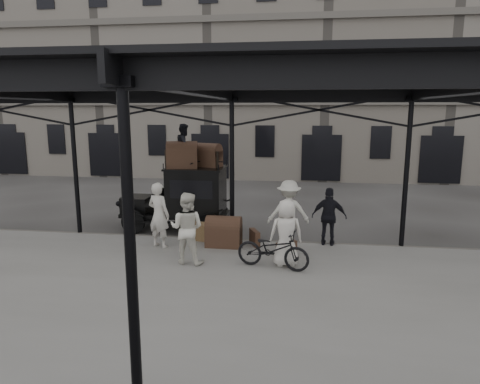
# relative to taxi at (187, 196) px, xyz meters

# --- Properties ---
(ground) EXTENTS (120.00, 120.00, 0.00)m
(ground) POSITION_rel_taxi_xyz_m (1.74, -3.29, -1.20)
(ground) COLOR #383533
(ground) RESTS_ON ground
(platform) EXTENTS (28.00, 8.00, 0.15)m
(platform) POSITION_rel_taxi_xyz_m (1.74, -5.29, -1.13)
(platform) COLOR slate
(platform) RESTS_ON ground
(canopy) EXTENTS (22.50, 9.00, 4.74)m
(canopy) POSITION_rel_taxi_xyz_m (1.74, -5.01, 3.39)
(canopy) COLOR black
(canopy) RESTS_ON ground
(building_frontage) EXTENTS (64.00, 8.00, 14.00)m
(building_frontage) POSITION_rel_taxi_xyz_m (1.74, 14.71, 5.80)
(building_frontage) COLOR slate
(building_frontage) RESTS_ON ground
(taxi) EXTENTS (3.65, 1.55, 2.18)m
(taxi) POSITION_rel_taxi_xyz_m (0.00, 0.00, 0.00)
(taxi) COLOR black
(taxi) RESTS_ON ground
(porter_left) EXTENTS (0.80, 0.66, 1.89)m
(porter_left) POSITION_rel_taxi_xyz_m (-0.22, -2.36, -0.11)
(porter_left) COLOR beige
(porter_left) RESTS_ON platform
(porter_midleft) EXTENTS (0.97, 0.79, 1.86)m
(porter_midleft) POSITION_rel_taxi_xyz_m (0.92, -3.53, -0.13)
(porter_midleft) COLOR silver
(porter_midleft) RESTS_ON platform
(porter_centre) EXTENTS (0.92, 0.69, 1.71)m
(porter_centre) POSITION_rel_taxi_xyz_m (3.44, -3.37, -0.20)
(porter_centre) COLOR silver
(porter_centre) RESTS_ON platform
(porter_official) EXTENTS (1.04, 0.52, 1.71)m
(porter_official) POSITION_rel_taxi_xyz_m (4.62, -1.49, -0.20)
(porter_official) COLOR black
(porter_official) RESTS_ON platform
(porter_right) EXTENTS (1.30, 0.86, 1.89)m
(porter_right) POSITION_rel_taxi_xyz_m (3.45, -1.49, -0.11)
(porter_right) COLOR silver
(porter_right) RESTS_ON platform
(bicycle) EXTENTS (1.96, 1.08, 0.98)m
(bicycle) POSITION_rel_taxi_xyz_m (3.13, -3.60, -0.57)
(bicycle) COLOR black
(bicycle) RESTS_ON platform
(porter_roof) EXTENTS (0.56, 0.71, 1.43)m
(porter_roof) POSITION_rel_taxi_xyz_m (-0.03, -0.10, 1.69)
(porter_roof) COLOR black
(porter_roof) RESTS_ON taxi
(steamer_trunk_roof_near) EXTENTS (1.09, 0.79, 0.73)m
(steamer_trunk_roof_near) POSITION_rel_taxi_xyz_m (-0.08, -0.25, 1.34)
(steamer_trunk_roof_near) COLOR #422C1E
(steamer_trunk_roof_near) RESTS_ON taxi
(steamer_trunk_roof_far) EXTENTS (1.02, 0.82, 0.65)m
(steamer_trunk_roof_far) POSITION_rel_taxi_xyz_m (0.67, 0.20, 1.30)
(steamer_trunk_roof_far) COLOR #422C1E
(steamer_trunk_roof_far) RESTS_ON taxi
(steamer_trunk_platform) EXTENTS (1.02, 0.63, 0.74)m
(steamer_trunk_platform) POSITION_rel_taxi_xyz_m (1.60, -2.02, -0.68)
(steamer_trunk_platform) COLOR #422C1E
(steamer_trunk_platform) RESTS_ON platform
(wicker_hamper) EXTENTS (0.69, 0.57, 0.50)m
(wicker_hamper) POSITION_rel_taxi_xyz_m (0.80, -1.49, -0.80)
(wicker_hamper) COLOR brown
(wicker_hamper) RESTS_ON platform
(suitcase_upright) EXTENTS (0.38, 0.61, 0.45)m
(suitcase_upright) POSITION_rel_taxi_xyz_m (2.49, -1.82, -0.83)
(suitcase_upright) COLOR #422C1E
(suitcase_upright) RESTS_ON platform
(suitcase_flat) EXTENTS (0.57, 0.48, 0.40)m
(suitcase_flat) POSITION_rel_taxi_xyz_m (3.44, -2.66, -0.85)
(suitcase_flat) COLOR #422C1E
(suitcase_flat) RESTS_ON platform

